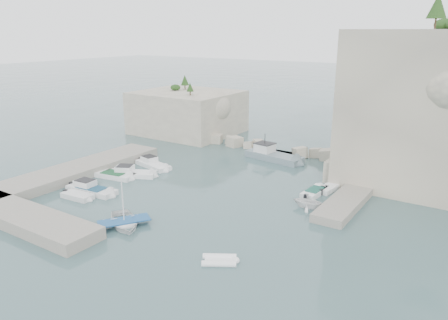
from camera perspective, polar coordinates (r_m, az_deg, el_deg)
The scene contains 21 objects.
ground at distance 45.04m, azimuth -4.23°, elevation -5.48°, with size 400.00×400.00×0.00m, color #416062.
cliff_terrace at distance 54.75m, azimuth 18.60°, elevation -0.90°, with size 8.00×10.00×2.50m, color beige.
outcrop_west at distance 74.97m, azimuth -4.79°, elevation 6.24°, with size 16.00×14.00×7.00m, color beige.
quay_west at distance 55.75m, azimuth -18.89°, elevation -1.38°, with size 5.00×24.00×1.10m, color #9E9689.
quay_south at distance 44.24m, azimuth -24.96°, elevation -6.73°, with size 18.00×4.00×1.10m, color #9E9689.
ledge_east at distance 47.56m, azimuth 16.50°, elevation -4.42°, with size 3.00×16.00×0.80m, color #9E9689.
breakwater at distance 63.16m, azimuth 7.26°, elevation 1.60°, with size 28.00×3.00×1.40m, color beige.
motorboat_a at distance 56.86m, azimuth -9.23°, elevation -0.91°, with size 6.22×1.85×1.40m, color white, non-canonical shape.
motorboat_b at distance 53.86m, azimuth -11.91°, elevation -2.06°, with size 6.31×2.07×1.40m, color white, non-canonical shape.
motorboat_c at distance 53.90m, azimuth -14.13°, elevation -2.20°, with size 5.67×2.06×0.70m, color white, non-canonical shape.
motorboat_d at distance 49.57m, azimuth -16.88°, elevation -4.08°, with size 6.55×1.95×1.40m, color silver, non-canonical shape.
motorboat_e at distance 48.34m, azimuth -18.55°, elevation -4.77°, with size 3.80×1.55×0.70m, color silver, non-canonical shape.
rowboat at distance 40.74m, azimuth -12.87°, elevation -8.35°, with size 3.59×5.03×1.04m, color white.
inflatable_dinghy at distance 33.98m, azimuth -0.62°, elevation -13.21°, with size 2.85×1.38×0.44m, color white, non-canonical shape.
tender_east_a at distance 44.31m, azimuth 10.90°, elevation -6.13°, with size 2.64×3.06×1.61m, color white.
tender_east_b at distance 47.91m, azimuth 11.73°, elevation -4.42°, with size 4.43×1.51×0.70m, color white, non-canonical shape.
tender_east_c at distance 49.54m, azimuth 13.63°, elevation -3.83°, with size 4.23×1.37×0.70m, color white, non-canonical shape.
tender_east_d at distance 51.87m, azimuth 14.88°, elevation -2.99°, with size 1.48×3.94×1.52m, color silver.
work_boat at distance 59.66m, azimuth 6.55°, elevation 0.03°, with size 8.97×2.65×2.20m, color slate, non-canonical shape.
rowboat_mast at distance 39.72m, azimuth -13.11°, elevation -4.92°, with size 0.10×0.10×4.20m, color white.
vegetation at distance 57.86m, azimuth 26.72°, elevation 15.93°, with size 53.48×13.88×13.40m.
Camera 1 is at (25.69, -32.91, 16.88)m, focal length 35.00 mm.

